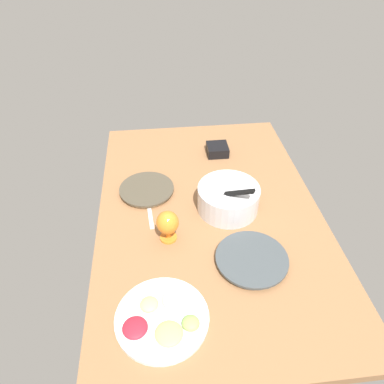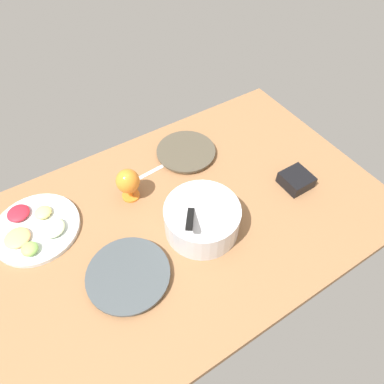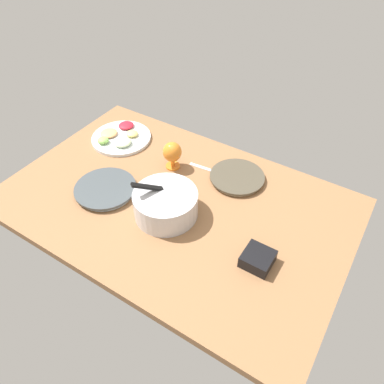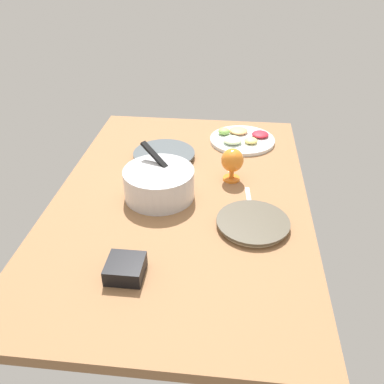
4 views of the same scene
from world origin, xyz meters
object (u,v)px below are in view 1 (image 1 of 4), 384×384
Objects in this scene: mixing_bowl at (228,198)px; square_bowl_black at (217,149)px; fruit_platter at (163,318)px; dinner_plate_right at (252,260)px; hurricane_glass_orange at (168,223)px; dinner_plate_left at (147,190)px.

mixing_bowl is 2.43× the size of square_bowl_black.
square_bowl_black reaches higher than fruit_platter.
dinner_plate_right is 1.99× the size of hurricane_glass_orange.
fruit_platter is at bearing -19.61° from square_bowl_black.
mixing_bowl is 1.93× the size of hurricane_glass_orange.
dinner_plate_right is at bearing 120.55° from fruit_platter.
square_bowl_black is at bearing -179.38° from dinner_plate_right.
dinner_plate_left is 71.37cm from fruit_platter.
mixing_bowl is (16.35, 38.01, 5.30)cm from dinner_plate_left.
fruit_platter is (21.81, -36.95, 0.08)cm from dinner_plate_right.
mixing_bowl is 0.86× the size of fruit_platter.
mixing_bowl is 46.65cm from square_bowl_black.
fruit_platter is at bearing -59.45° from dinner_plate_right.
square_bowl_black is at bearing 153.07° from hurricane_glass_orange.
fruit_platter is (54.87, -33.31, -5.03)cm from mixing_bowl.
square_bowl_black reaches higher than dinner_plate_left.
square_bowl_black is (-46.43, 2.77, -3.56)cm from mixing_bowl.
hurricane_glass_orange reaches higher than dinner_plate_right.
mixing_bowl is at bearing 119.29° from hurricane_glass_orange.
mixing_bowl is at bearing 66.72° from dinner_plate_left.
dinner_plate_right reaches higher than dinner_plate_left.
mixing_bowl reaches higher than dinner_plate_left.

